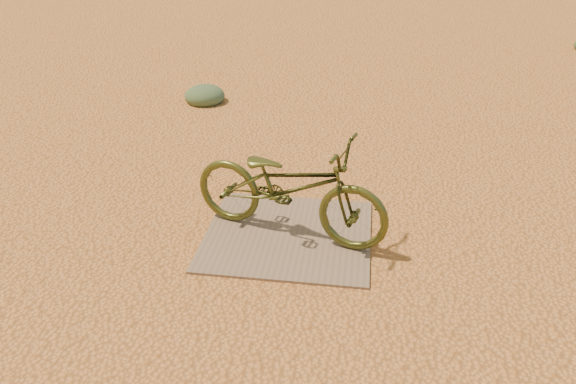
# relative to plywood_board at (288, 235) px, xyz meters

# --- Properties ---
(ground) EXTENTS (120.00, 120.00, 0.00)m
(ground) POSITION_rel_plywood_board_xyz_m (-0.32, 0.05, -0.01)
(ground) COLOR #BF7E43
(ground) RESTS_ON ground
(plywood_board) EXTENTS (1.40, 1.31, 0.02)m
(plywood_board) POSITION_rel_plywood_board_xyz_m (0.00, 0.00, 0.00)
(plywood_board) COLOR #72604B
(plywood_board) RESTS_ON ground
(bicycle) EXTENTS (1.80, 1.03, 0.90)m
(bicycle) POSITION_rel_plywood_board_xyz_m (0.01, 0.02, 0.46)
(bicycle) COLOR #3F451A
(bicycle) RESTS_ON plywood_board
(kale_a) EXTENTS (0.56, 0.56, 0.31)m
(kale_a) POSITION_rel_plywood_board_xyz_m (-1.65, 3.30, -0.01)
(kale_a) COLOR #526845
(kale_a) RESTS_ON ground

